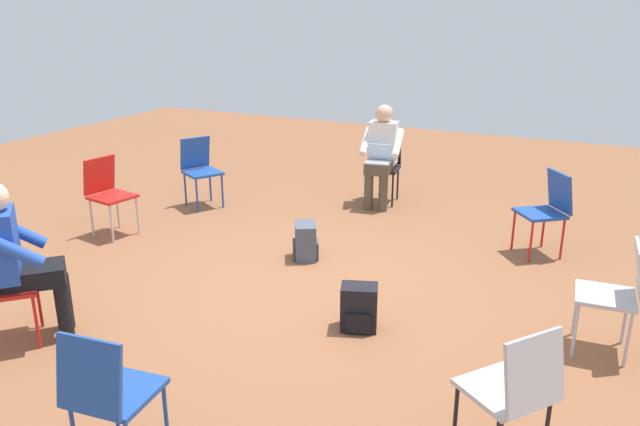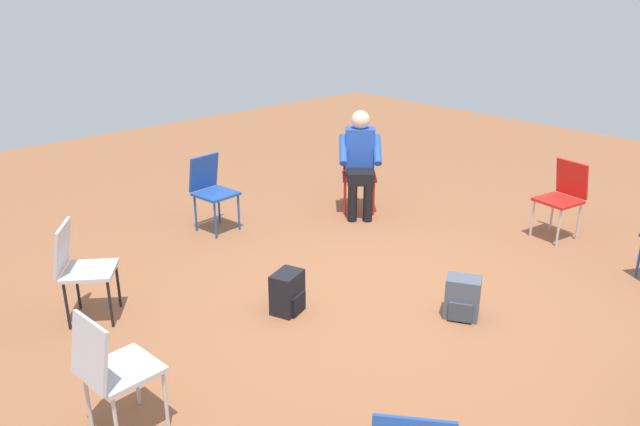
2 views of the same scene
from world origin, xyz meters
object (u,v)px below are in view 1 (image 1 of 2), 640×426
Objects in this scene: chair_southeast at (200,167)px; chair_southwest at (547,207)px; chair_northwest at (515,387)px; person_with_laptop at (382,150)px; chair_south at (384,163)px; chair_west at (618,290)px; backpack_near_laptop_user at (359,310)px; backpack_by_empty_chair at (305,243)px; person_in_blue at (17,254)px; chair_east at (108,190)px; chair_north at (107,390)px.

chair_southeast is 1.00× the size of chair_southwest.
person_with_laptop reaches higher than chair_northwest.
chair_west is at bearing 126.61° from chair_south.
chair_west is at bearing -165.34° from backpack_near_laptop_user.
backpack_near_laptop_user is 1.47m from backpack_by_empty_chair.
person_in_blue is at bearing 42.74° from chair_southeast.
chair_southwest is 3.29m from chair_northwest.
chair_northwest and chair_east have the same top height.
chair_southeast is at bearing 114.32° from chair_north.
chair_west is (-4.74, 1.59, 0.00)m from chair_southeast.
backpack_by_empty_chair is (0.04, 1.98, -0.53)m from person_with_laptop.
chair_southwest is 2.23m from person_with_laptop.
chair_southeast is 2.36× the size of backpack_near_laptop_user.
chair_north is 1.00× the size of chair_west.
chair_north is at bearing 59.41° from chair_southeast.
chair_southeast is at bearing 18.34° from person_with_laptop.
chair_north is 5.08m from person_with_laptop.
chair_southwest is at bearing 117.98° from chair_east.
chair_north is 2.12m from backpack_near_laptop_user.
chair_southeast is 5.29m from chair_northwest.
chair_north is 0.69× the size of person_in_blue.
chair_southwest is at bearing 40.43° from chair_northwest.
person_with_laptop is (2.28, -4.12, 0.20)m from chair_northwest.
chair_south and chair_northwest have the same top height.
chair_southeast is 2.21m from backpack_by_empty_chair.
chair_west is at bearing 167.62° from backpack_by_empty_chair.
chair_north and chair_west have the same top height.
chair_west is at bearing 40.25° from chair_north.
chair_east reaches higher than backpack_near_laptop_user.
chair_southwest is 2.36× the size of backpack_near_laptop_user.
person_with_laptop is 3.25m from backpack_near_laptop_user.
backpack_near_laptop_user is (-0.99, 3.22, -0.34)m from chair_south.
chair_south is 1.00× the size of chair_west.
chair_southeast is 4.06m from chair_southwest.
chair_southeast is 3.62m from backpack_near_laptop_user.
person_in_blue is (3.26, 3.45, 0.20)m from chair_southwest.
chair_north is 1.00× the size of chair_east.
person_with_laptop reaches higher than chair_southeast.
chair_southeast is 1.30m from chair_east.
chair_southeast is (2.37, -4.06, 0.00)m from chair_north.
person_with_laptop reaches higher than chair_south.
chair_southwest is (-4.06, -0.17, 0.00)m from chair_southeast.
backpack_by_empty_chair is (-1.96, 0.98, -0.34)m from chair_southeast.
chair_southwest is at bearing 149.50° from person_with_laptop.
chair_west is (-0.46, -1.52, 0.00)m from chair_northwest.
chair_west is (-2.36, -2.47, 0.00)m from chair_north.
chair_northwest is at bearing 137.45° from backpack_by_empty_chair.
chair_southwest and chair_west have the same top height.
chair_west is 2.87m from backpack_by_empty_chair.
chair_west is 2.36× the size of backpack_near_laptop_user.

